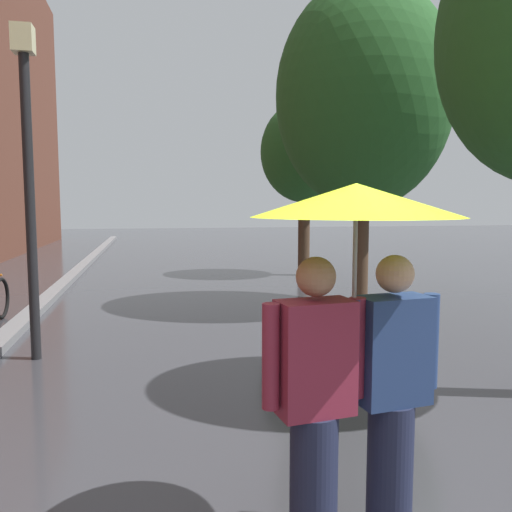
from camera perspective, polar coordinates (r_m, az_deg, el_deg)
The scene contains 5 objects.
kerb_strip at distance 12.58m, azimuth -20.64°, elevation -3.17°, with size 0.30×36.00×0.12m, color slate.
street_tree_1 at distance 9.99m, azimuth 11.70°, elevation 16.70°, with size 3.17×3.17×5.89m.
street_tree_2 at distance 14.14m, azimuth 5.35°, elevation 11.16°, with size 2.35×2.35×4.64m.
couple_under_umbrella at distance 2.87m, azimuth 10.78°, elevation -5.57°, with size 1.13×1.13×2.03m.
street_lamp_post at distance 6.91m, azimuth -23.65°, elevation 8.89°, with size 0.24×0.24×4.01m.
Camera 1 is at (-1.18, -2.28, 1.92)m, focal length 36.55 mm.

